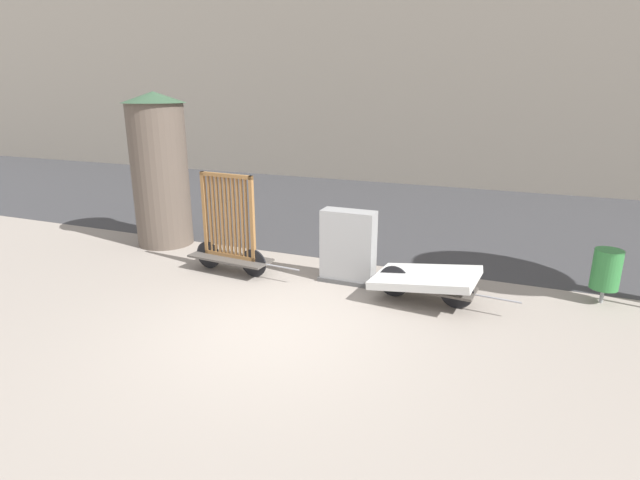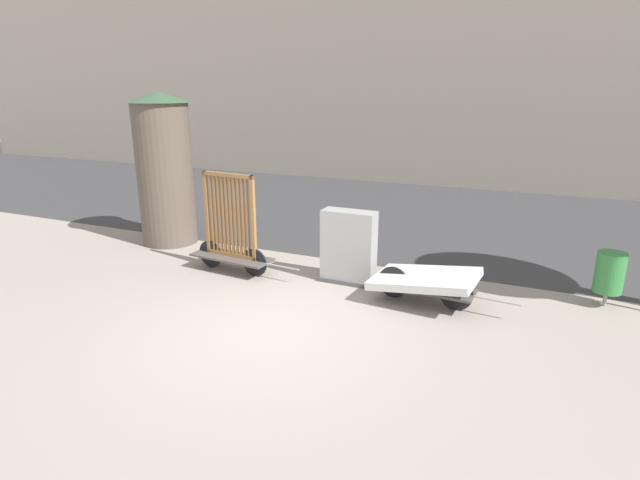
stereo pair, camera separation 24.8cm
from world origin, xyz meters
name	(u,v)px [view 1 (the left image)]	position (x,y,z in m)	size (l,w,h in m)	color
ground_plane	(272,330)	(0.00, 0.00, 0.00)	(60.00, 60.00, 0.00)	gray
road_strip	(399,213)	(0.00, 7.92, 0.00)	(56.00, 9.19, 0.01)	#38383A
building_facade	(449,1)	(0.00, 14.51, 6.56)	(48.00, 4.00, 13.11)	#9E9384
bike_cart_with_bedframe	(230,239)	(-1.88, 1.87, 0.69)	(2.37, 0.71, 1.94)	#4C4742
bike_cart_with_mattress	(425,279)	(1.89, 1.88, 0.41)	(2.41, 1.24, 0.62)	#4C4742
utility_cabinet	(348,249)	(0.39, 2.28, 0.63)	(1.04, 0.44, 1.35)	#4C4C4C
trash_bin	(606,270)	(4.65, 2.97, 0.59)	(0.44, 0.44, 0.93)	gray
advertising_column	(160,169)	(-4.31, 2.97, 1.72)	(1.38, 1.38, 3.39)	brown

